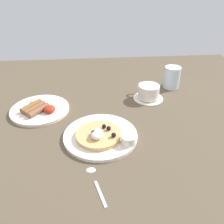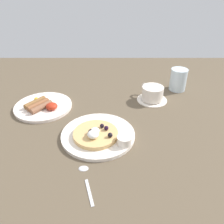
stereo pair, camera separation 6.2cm
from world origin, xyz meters
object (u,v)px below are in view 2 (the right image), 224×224
syrup_ramekin (124,140)px  water_glass (178,80)px  breakfast_plate (43,106)px  pancake_plate (98,135)px  teaspoon (85,176)px  coffee_cup (152,93)px  coffee_saucer (152,100)px

syrup_ramekin → water_glass: water_glass is taller
breakfast_plate → water_glass: water_glass is taller
pancake_plate → water_glass: size_ratio=2.50×
syrup_ramekin → teaspoon: size_ratio=0.34×
pancake_plate → coffee_cup: bearing=48.8°
pancake_plate → syrup_ramekin: bearing=-32.5°
breakfast_plate → syrup_ramekin: bearing=-37.2°
breakfast_plate → water_glass: (58.09, 16.43, 4.40)cm
pancake_plate → syrup_ramekin: size_ratio=5.34×
pancake_plate → water_glass: water_glass is taller
water_glass → coffee_cup: bearing=-142.3°
breakfast_plate → coffee_saucer: 45.43cm
pancake_plate → teaspoon: (-2.62, -17.75, -0.33)cm
coffee_saucer → teaspoon: size_ratio=0.94×
syrup_ramekin → coffee_cup: 33.08cm
teaspoon → syrup_ramekin: bearing=47.8°
pancake_plate → syrup_ramekin: 10.35cm
pancake_plate → teaspoon: size_ratio=1.83×
pancake_plate → water_glass: 49.64cm
water_glass → syrup_ramekin: bearing=-123.1°
teaspoon → breakfast_plate: bearing=119.5°
syrup_ramekin → breakfast_plate: bearing=142.8°
pancake_plate → coffee_cup: size_ratio=2.23×
syrup_ramekin → teaspoon: (-11.17, -12.30, -2.39)cm
syrup_ramekin → breakfast_plate: syrup_ramekin is taller
coffee_saucer → coffee_cup: coffee_cup is taller
coffee_saucer → teaspoon: (-24.43, -42.50, -0.07)cm
breakfast_plate → coffee_saucer: size_ratio=1.79×
coffee_saucer → coffee_cup: size_ratio=1.15×
water_glass → pancake_plate: bearing=-134.9°
teaspoon → water_glass: (37.51, 52.78, 4.73)cm
coffee_saucer → coffee_cup: (-0.07, 0.12, 3.25)cm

